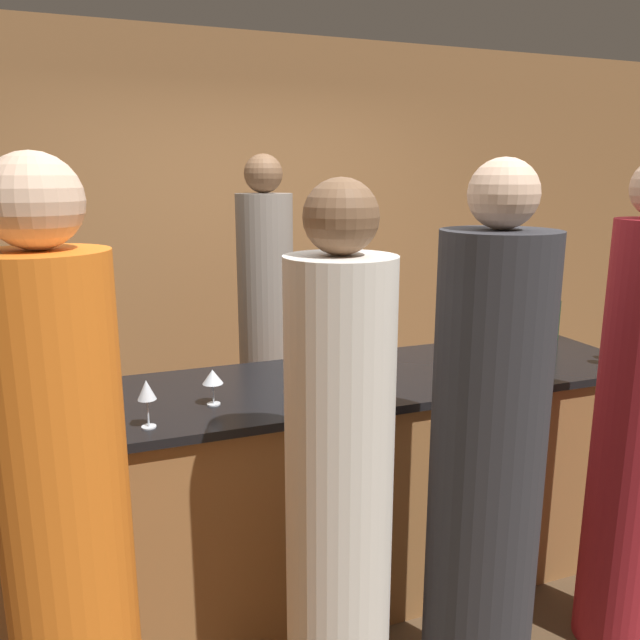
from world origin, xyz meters
TOP-DOWN VIEW (x-y plane):
  - ground_plane at (0.00, 0.00)m, footprint 14.00×14.00m
  - back_wall at (0.00, 1.87)m, footprint 8.00×0.06m
  - bar_counter at (0.00, 0.00)m, footprint 2.96×0.77m
  - bartender at (-0.06, 0.87)m, footprint 0.31×0.31m
  - guest_0 at (-0.28, -0.76)m, footprint 0.34×0.34m
  - guest_1 at (0.96, -0.72)m, footprint 0.30×0.30m
  - guest_2 at (-1.07, -0.80)m, footprint 0.33×0.33m
  - guest_3 at (0.23, -0.81)m, footprint 0.37×0.37m
  - wine_bottle_0 at (1.38, 0.24)m, footprint 0.07×0.07m
  - wine_glass_0 at (-0.80, -0.26)m, footprint 0.07×0.07m
  - wine_glass_1 at (0.03, -0.02)m, footprint 0.07×0.07m
  - wine_glass_2 at (1.30, -0.23)m, footprint 0.07×0.07m
  - wine_glass_3 at (-0.54, -0.11)m, footprint 0.08×0.08m
  - wine_glass_4 at (0.92, -0.10)m, footprint 0.06×0.06m
  - wine_glass_5 at (-1.07, -0.03)m, footprint 0.08×0.08m
  - wine_glass_6 at (1.39, -0.19)m, footprint 0.07×0.07m
  - wine_glass_7 at (1.01, -0.00)m, footprint 0.07×0.07m

SIDE VIEW (x-z plane):
  - ground_plane at x=0.00m, z-range 0.00..0.00m
  - bar_counter at x=0.00m, z-range 0.00..1.01m
  - guest_0 at x=-0.28m, z-range -0.06..1.81m
  - guest_3 at x=0.23m, z-range -0.07..1.86m
  - guest_2 at x=-1.07m, z-range -0.06..1.88m
  - guest_1 at x=0.96m, z-range -0.05..1.90m
  - bartender at x=-0.06m, z-range -0.05..1.94m
  - wine_glass_2 at x=1.30m, z-range 1.04..1.19m
  - wine_glass_3 at x=-0.54m, z-range 1.04..1.19m
  - wine_bottle_0 at x=1.38m, z-range 0.97..1.27m
  - wine_glass_7 at x=1.01m, z-range 1.04..1.20m
  - wine_glass_1 at x=0.03m, z-range 1.05..1.21m
  - wine_glass_5 at x=-1.07m, z-range 1.05..1.21m
  - wine_glass_6 at x=1.39m, z-range 1.05..1.22m
  - wine_glass_0 at x=-0.80m, z-range 1.05..1.23m
  - wine_glass_4 at x=0.92m, z-range 1.05..1.24m
  - back_wall at x=0.00m, z-range 0.00..2.80m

